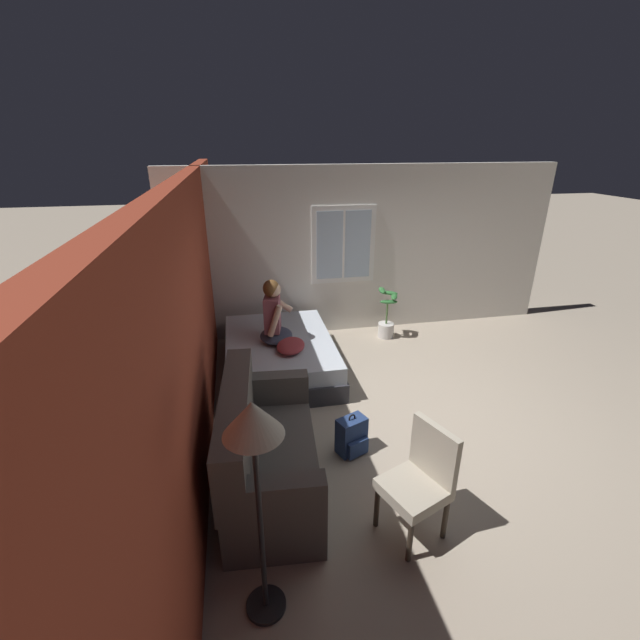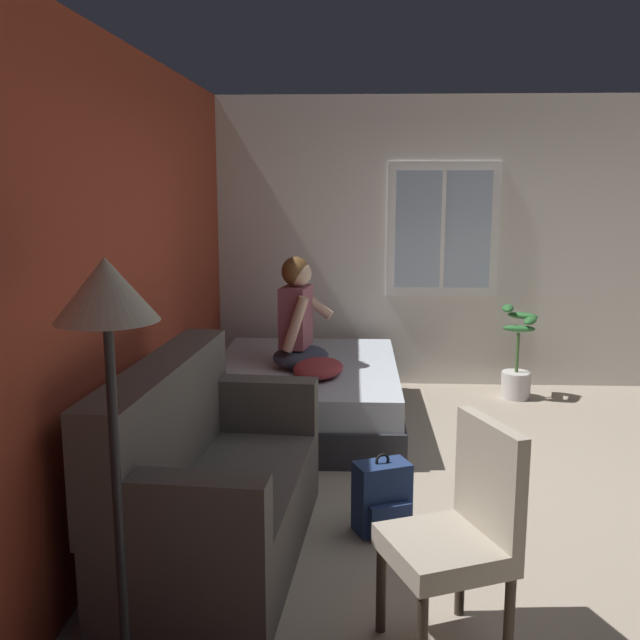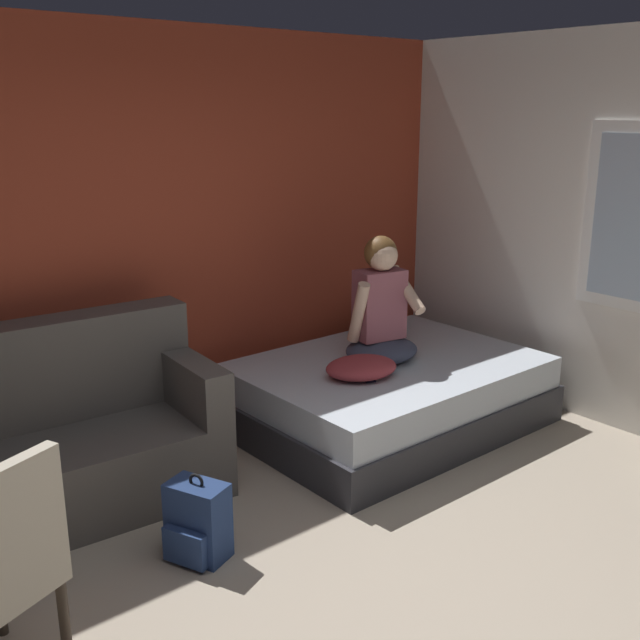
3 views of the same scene
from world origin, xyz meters
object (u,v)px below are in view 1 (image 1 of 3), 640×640
object	(u,v)px
person_seated	(274,317)
throw_pillow	(291,346)
bed	(279,355)
side_chair	(420,478)
floor_lamp	(254,442)
potted_plant	(387,320)
cell_phone	(294,350)
backpack	(352,436)
couch	(264,452)

from	to	relation	value
person_seated	throw_pillow	world-z (taller)	person_seated
bed	throw_pillow	size ratio (longest dim) A/B	4.29
side_chair	throw_pillow	xyz separation A→B (m)	(2.54, 0.71, 0.02)
floor_lamp	side_chair	bearing A→B (deg)	-71.63
person_seated	potted_plant	distance (m)	2.13
bed	throw_pillow	bearing A→B (deg)	-162.61
person_seated	throw_pillow	bearing A→B (deg)	-152.81
cell_phone	floor_lamp	distance (m)	3.19
floor_lamp	potted_plant	world-z (taller)	floor_lamp
side_chair	cell_phone	distance (m)	2.63
backpack	throw_pillow	bearing A→B (deg)	15.90
floor_lamp	couch	bearing A→B (deg)	-4.32
side_chair	potted_plant	world-z (taller)	side_chair
backpack	potted_plant	world-z (taller)	potted_plant
throw_pillow	cell_phone	world-z (taller)	throw_pillow
side_chair	person_seated	distance (m)	3.02
backpack	potted_plant	distance (m)	2.95
throw_pillow	floor_lamp	bearing A→B (deg)	168.87
backpack	cell_phone	distance (m)	1.60
couch	backpack	xyz separation A→B (m)	(0.31, -0.93, -0.20)
throw_pillow	floor_lamp	xyz separation A→B (m)	(-2.97, 0.58, 0.88)
bed	backpack	distance (m)	1.96
bed	throw_pillow	world-z (taller)	throw_pillow
bed	potted_plant	world-z (taller)	potted_plant
throw_pillow	backpack	bearing A→B (deg)	-164.10
side_chair	person_seated	bearing A→B (deg)	17.01
person_seated	bed	bearing A→B (deg)	-54.29
bed	floor_lamp	size ratio (longest dim) A/B	1.21
person_seated	throw_pillow	distance (m)	0.47
backpack	throw_pillow	distance (m)	1.61
potted_plant	backpack	bearing A→B (deg)	153.79
potted_plant	cell_phone	bearing A→B (deg)	123.72
side_chair	backpack	bearing A→B (deg)	15.05
floor_lamp	bed	bearing A→B (deg)	-7.93
bed	potted_plant	bearing A→B (deg)	-67.65
couch	floor_lamp	xyz separation A→B (m)	(-1.15, 0.09, 1.04)
bed	couch	xyz separation A→B (m)	(-2.20, 0.38, 0.16)
cell_phone	person_seated	bearing A→B (deg)	-124.01
person_seated	potted_plant	xyz separation A→B (m)	(0.80, -1.91, -0.53)
throw_pillow	floor_lamp	size ratio (longest dim) A/B	0.28
side_chair	floor_lamp	bearing A→B (deg)	108.37
side_chair	floor_lamp	size ratio (longest dim) A/B	0.58
throw_pillow	couch	bearing A→B (deg)	164.73
bed	side_chair	xyz separation A→B (m)	(-2.92, -0.82, 0.30)
side_chair	cell_phone	world-z (taller)	side_chair
bed	person_seated	distance (m)	0.60
side_chair	throw_pillow	bearing A→B (deg)	15.55
couch	person_seated	size ratio (longest dim) A/B	2.01
bed	backpack	world-z (taller)	bed
backpack	throw_pillow	xyz separation A→B (m)	(1.51, 0.43, 0.36)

